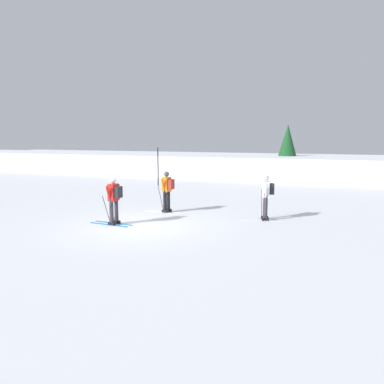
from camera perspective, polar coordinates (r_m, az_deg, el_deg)
The scene contains 7 objects.
ground_plane at distance 13.77m, azimuth -7.83°, elevation -5.00°, with size 120.00×120.00×0.00m, color white.
far_snow_ridge at distance 30.94m, azimuth 8.87°, elevation 3.83°, with size 80.00×6.72×1.59m, color white.
skier_orange at distance 15.90m, azimuth -3.71°, elevation 0.35°, with size 1.63×1.00×1.71m.
skier_white at distance 14.67m, azimuth 10.91°, elevation -0.45°, with size 1.64×0.97×1.71m.
skier_red at distance 13.93m, azimuth -11.45°, elevation -0.93°, with size 1.63×1.00×1.71m.
trail_marker_pole at distance 24.60m, azimuth -5.05°, elevation 3.73°, with size 0.07×0.07×2.41m, color black.
conifer_far_left at distance 31.40m, azimuth 13.93°, elevation 6.45°, with size 2.04×2.04×4.04m.
Camera 1 is at (6.51, -11.72, 3.14)m, focal length 36.06 mm.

